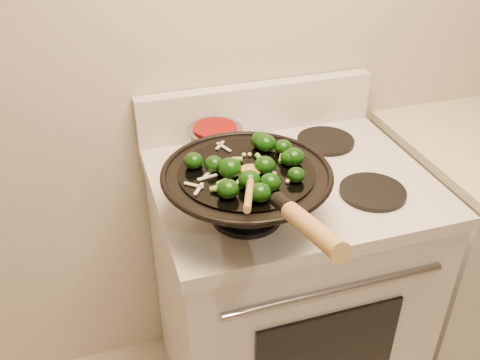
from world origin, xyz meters
name	(u,v)px	position (x,y,z in m)	size (l,w,h in m)	color
stove	(283,290)	(-0.22, 1.17, 0.47)	(0.78, 0.67, 1.08)	silver
wok	(247,191)	(-0.40, 1.01, 1.00)	(0.42, 0.70, 0.28)	black
stirfry	(255,166)	(-0.38, 1.01, 1.08)	(0.30, 0.31, 0.05)	black
wooden_spoon	(251,180)	(-0.41, 0.94, 1.09)	(0.13, 0.27, 0.08)	#A1793F
saucepan	(216,142)	(-0.40, 1.32, 0.98)	(0.16, 0.26, 0.10)	gray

